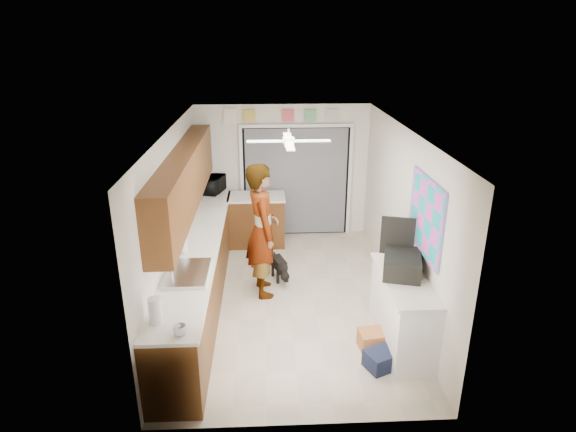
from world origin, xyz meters
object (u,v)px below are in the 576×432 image
object	(u,v)px
microwave	(212,184)
soap_bottle	(183,241)
cardboard_box	(374,340)
cup	(180,330)
suitcase	(402,264)
paper_towel_roll	(155,311)
dog	(279,268)
man	(262,230)
navy_crate	(381,360)

from	to	relation	value
microwave	soap_bottle	world-z (taller)	soap_bottle
cardboard_box	cup	bearing A→B (deg)	-155.92
microwave	suitcase	size ratio (longest dim) A/B	0.92
paper_towel_roll	dog	size ratio (longest dim) A/B	0.55
microwave	man	xyz separation A→B (m)	(0.93, -2.05, -0.08)
navy_crate	cardboard_box	bearing A→B (deg)	90.00
cup	navy_crate	world-z (taller)	cup
cup	dog	bearing A→B (deg)	69.76
man	dog	size ratio (longest dim) A/B	3.90
navy_crate	dog	world-z (taller)	dog
cup	microwave	bearing A→B (deg)	91.71
paper_towel_roll	man	bearing A→B (deg)	64.44
soap_bottle	man	size ratio (longest dim) A/B	0.16
navy_crate	dog	bearing A→B (deg)	116.87
microwave	suitcase	bearing A→B (deg)	-125.86
cup	paper_towel_roll	xyz separation A→B (m)	(-0.27, 0.22, 0.09)
suitcase	cardboard_box	world-z (taller)	suitcase
suitcase	navy_crate	distance (m)	1.16
cup	paper_towel_roll	distance (m)	0.36
suitcase	dog	distance (m)	2.38
cardboard_box	navy_crate	xyz separation A→B (m)	(0.00, -0.38, -0.01)
soap_bottle	paper_towel_roll	bearing A→B (deg)	-90.54
suitcase	navy_crate	size ratio (longest dim) A/B	1.66
soap_bottle	cardboard_box	size ratio (longest dim) A/B	0.85
paper_towel_roll	suitcase	distance (m)	2.93
soap_bottle	cardboard_box	bearing A→B (deg)	-20.78
paper_towel_roll	cardboard_box	size ratio (longest dim) A/B	0.75
paper_towel_roll	suitcase	bearing A→B (deg)	18.83
dog	navy_crate	bearing A→B (deg)	-80.27
paper_towel_roll	navy_crate	bearing A→B (deg)	8.78
suitcase	microwave	bearing A→B (deg)	143.24
cardboard_box	dog	distance (m)	2.18
microwave	dog	distance (m)	2.23
paper_towel_roll	cardboard_box	xyz separation A→B (m)	(2.45, 0.76, -0.96)
soap_bottle	navy_crate	world-z (taller)	soap_bottle
microwave	navy_crate	distance (m)	4.64
navy_crate	dog	size ratio (longest dim) A/B	0.68
soap_bottle	cup	xyz separation A→B (m)	(0.26, -1.90, -0.11)
man	cup	bearing A→B (deg)	151.93
microwave	dog	bearing A→B (deg)	-128.85
paper_towel_roll	dog	distance (m)	3.06
microwave	man	world-z (taller)	man
cup	dog	xyz separation A→B (m)	(1.04, 2.83, -0.79)
cardboard_box	man	size ratio (longest dim) A/B	0.19
paper_towel_roll	man	xyz separation A→B (m)	(1.07, 2.24, -0.08)
microwave	cup	size ratio (longest dim) A/B	3.96
suitcase	cardboard_box	xyz separation A→B (m)	(-0.32, -0.19, -0.95)
paper_towel_roll	microwave	bearing A→B (deg)	88.12
soap_bottle	paper_towel_roll	size ratio (longest dim) A/B	1.13
man	soap_bottle	bearing A→B (deg)	107.63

